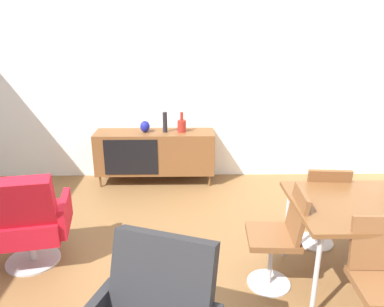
{
  "coord_description": "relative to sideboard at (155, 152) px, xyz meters",
  "views": [
    {
      "loc": [
        0.2,
        -2.45,
        2.03
      ],
      "look_at": [
        0.26,
        0.86,
        0.9
      ],
      "focal_mm": 34.22,
      "sensor_mm": 36.0,
      "label": 1
    }
  ],
  "objects": [
    {
      "name": "sideboard",
      "position": [
        0.0,
        0.0,
        0.0
      ],
      "size": [
        1.6,
        0.45,
        0.72
      ],
      "color": "brown",
      "rests_on": "ground_plane"
    },
    {
      "name": "vase_ceramic_small",
      "position": [
        -0.12,
        0.0,
        0.36
      ],
      "size": [
        0.13,
        0.13,
        0.15
      ],
      "color": "navy",
      "rests_on": "sideboard"
    },
    {
      "name": "ground_plane",
      "position": [
        0.22,
        -2.3,
        -0.44
      ],
      "size": [
        8.32,
        8.32,
        0.0
      ],
      "primitive_type": "plane",
      "color": "brown"
    },
    {
      "name": "dining_chair_front_left",
      "position": [
        1.71,
        -2.76,
        0.03
      ],
      "size": [
        0.41,
        0.44,
        0.86
      ],
      "color": "brown",
      "rests_on": "ground_plane"
    },
    {
      "name": "dining_chair_back_left",
      "position": [
        1.71,
        -1.64,
        0.03
      ],
      "size": [
        0.43,
        0.45,
        0.86
      ],
      "color": "brown",
      "rests_on": "ground_plane"
    },
    {
      "name": "lounge_chair_red",
      "position": [
        -0.98,
        -1.91,
        0.03
      ],
      "size": [
        0.8,
        0.75,
        0.95
      ],
      "color": "red",
      "rests_on": "ground_plane"
    },
    {
      "name": "wall_back",
      "position": [
        0.22,
        0.3,
        0.96
      ],
      "size": [
        6.8,
        0.12,
        2.8
      ],
      "primitive_type": "cube",
      "color": "white",
      "rests_on": "ground_plane"
    },
    {
      "name": "vase_sculptural_dark",
      "position": [
        0.37,
        0.0,
        0.37
      ],
      "size": [
        0.12,
        0.12,
        0.27
      ],
      "color": "maroon",
      "rests_on": "sideboard"
    },
    {
      "name": "vase_cobalt",
      "position": [
        0.15,
        0.0,
        0.42
      ],
      "size": [
        0.06,
        0.06,
        0.27
      ],
      "color": "black",
      "rests_on": "sideboard"
    },
    {
      "name": "dining_chair_near_window",
      "position": [
        1.17,
        -2.2,
        0.03
      ],
      "size": [
        0.45,
        0.42,
        0.86
      ],
      "color": "brown",
      "rests_on": "ground_plane"
    }
  ]
}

